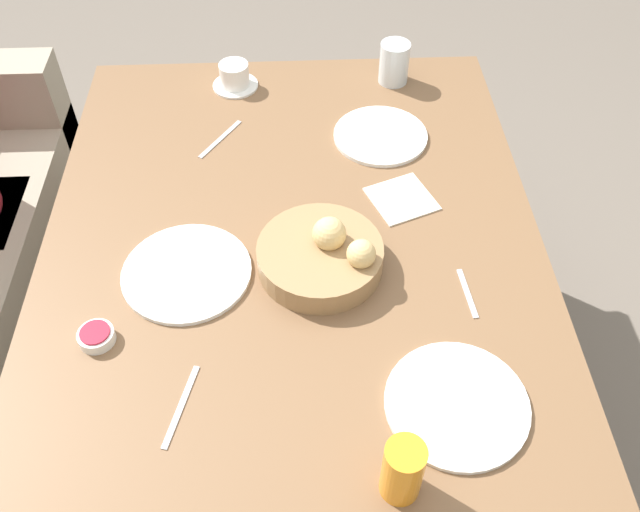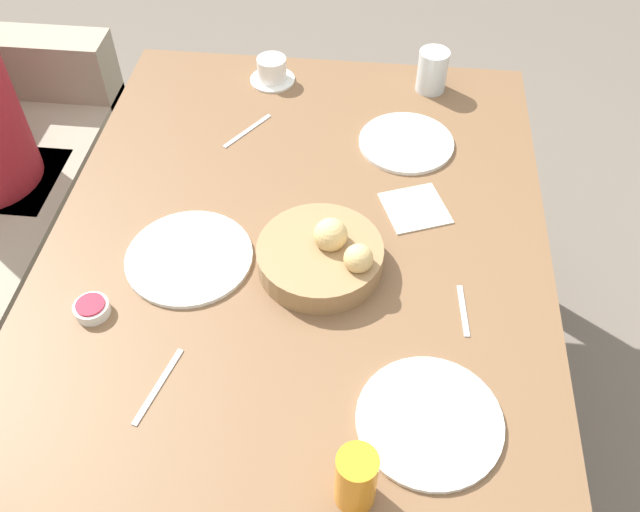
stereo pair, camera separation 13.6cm
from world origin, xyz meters
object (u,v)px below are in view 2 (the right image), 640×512
spoon_coffee (463,311)px  napkin (415,208)px  plate_near_left (429,421)px  plate_near_right (406,143)px  fork_silver (247,131)px  plate_far_center (189,257)px  coffee_cup (272,71)px  juice_glass (356,479)px  bread_basket (323,255)px  water_tumbler (432,71)px  jam_bowl_berry (92,308)px  knife_silver (158,386)px

spoon_coffee → napkin: bearing=19.5°
plate_near_left → spoon_coffee: plate_near_left is taller
plate_near_right → fork_silver: plate_near_right is taller
plate_far_center → coffee_cup: 0.65m
juice_glass → plate_near_right: bearing=-4.0°
juice_glass → napkin: size_ratio=0.74×
plate_near_right → plate_far_center: bearing=133.8°
fork_silver → juice_glass: bearing=-159.6°
bread_basket → water_tumbler: size_ratio=2.32×
water_tumbler → spoon_coffee: (-0.73, -0.06, -0.05)m
fork_silver → plate_near_left: bearing=-149.1°
bread_basket → fork_silver: bearing=28.8°
plate_far_center → spoon_coffee: size_ratio=2.13×
spoon_coffee → napkin: (0.27, 0.10, 0.00)m
plate_near_left → fork_silver: plate_near_left is taller
bread_basket → coffee_cup: bread_basket is taller
plate_far_center → juice_glass: size_ratio=2.09×
coffee_cup → spoon_coffee: coffee_cup is taller
spoon_coffee → plate_near_right: bearing=13.7°
water_tumbler → jam_bowl_berry: size_ratio=1.62×
bread_basket → plate_far_center: (-0.01, 0.27, -0.03)m
jam_bowl_berry → napkin: bearing=-60.1°
knife_silver → coffee_cup: bearing=-3.5°
plate_near_right → juice_glass: 0.88m
spoon_coffee → juice_glass: bearing=154.6°
plate_near_right → napkin: 0.22m
fork_silver → napkin: size_ratio=0.84×
bread_basket → water_tumbler: (0.65, -0.22, 0.02)m
plate_near_right → napkin: plate_near_right is taller
napkin → jam_bowl_berry: bearing=119.9°
plate_far_center → spoon_coffee: (-0.08, -0.56, -0.00)m
juice_glass → jam_bowl_berry: size_ratio=1.85×
fork_silver → spoon_coffee: (-0.50, -0.51, 0.00)m
bread_basket → plate_near_left: (-0.33, -0.22, -0.03)m
jam_bowl_berry → spoon_coffee: size_ratio=0.55×
coffee_cup → jam_bowl_berry: size_ratio=1.77×
juice_glass → coffee_cup: juice_glass is taller
plate_near_left → water_tumbler: water_tumbler is taller
napkin → plate_near_left: bearing=-176.6°
juice_glass → fork_silver: (0.89, 0.33, -0.06)m
coffee_cup → bread_basket: bearing=-162.5°
spoon_coffee → fork_silver: bearing=45.5°
water_tumbler → knife_silver: size_ratio=0.68×
plate_near_right → knife_silver: bearing=149.7°
plate_far_center → napkin: size_ratio=1.55×
plate_near_left → jam_bowl_berry: size_ratio=3.70×
bread_basket → plate_far_center: 0.28m
plate_far_center → jam_bowl_berry: 0.22m
bread_basket → water_tumbler: bearing=-18.7°
coffee_cup → plate_far_center: bearing=173.6°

